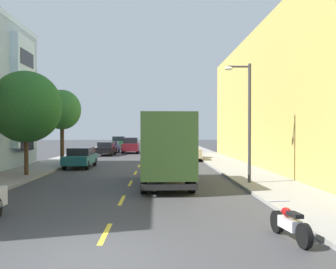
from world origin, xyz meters
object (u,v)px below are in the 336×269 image
at_px(parked_suv_forest, 119,143).
at_px(moving_burgundy_sedan, 131,145).
at_px(street_tree_second, 26,107).
at_px(street_lamp, 246,113).
at_px(parked_motorcycle, 290,224).
at_px(parked_wagon_orange, 179,146).
at_px(parked_sedan_navy, 111,147).
at_px(parked_wagon_red, 176,144).
at_px(street_tree_third, 62,110).
at_px(parked_wagon_teal, 81,157).
at_px(delivery_box_truck, 165,146).
at_px(parked_pickup_champagne, 189,151).
at_px(parked_wagon_black, 106,148).
at_px(parked_wagon_silver, 181,148).

distance_m(parked_suv_forest, moving_burgundy_sedan, 10.65).
xyz_separation_m(street_tree_second, street_lamp, (12.33, -3.81, -0.52)).
distance_m(moving_burgundy_sedan, parked_motorcycle, 38.74).
bearing_deg(parked_wagon_orange, parked_sedan_navy, -175.10).
height_order(parked_wagon_red, moving_burgundy_sedan, moving_burgundy_sedan).
relative_size(street_tree_third, parked_motorcycle, 2.93).
bearing_deg(parked_wagon_teal, parked_wagon_orange, 67.36).
height_order(delivery_box_truck, moving_burgundy_sedan, delivery_box_truck).
bearing_deg(street_tree_second, parked_motorcycle, -50.72).
distance_m(parked_pickup_champagne, moving_burgundy_sedan, 12.87).
height_order(parked_pickup_champagne, moving_burgundy_sedan, moving_burgundy_sedan).
relative_size(street_tree_second, parked_wagon_black, 1.31).
xyz_separation_m(street_tree_third, parked_wagon_orange, (10.67, 17.79, -3.68)).
height_order(delivery_box_truck, parked_motorcycle, delivery_box_truck).
bearing_deg(street_lamp, parked_suv_forest, 104.75).
bearing_deg(parked_motorcycle, parked_wagon_silver, 90.92).
relative_size(street_tree_third, parked_suv_forest, 1.25).
height_order(parked_suv_forest, parked_wagon_teal, parked_suv_forest).
xyz_separation_m(parked_suv_forest, parked_wagon_red, (8.49, -1.07, -0.18)).
height_order(parked_wagon_teal, moving_burgundy_sedan, moving_burgundy_sedan).
distance_m(street_tree_third, parked_sedan_navy, 17.58).
height_order(street_tree_second, parked_wagon_silver, street_tree_second).
xyz_separation_m(parked_wagon_silver, parked_motorcycle, (0.55, -34.12, -0.39)).
distance_m(parked_pickup_champagne, parked_wagon_red, 20.54).
height_order(parked_wagon_orange, parked_pickup_champagne, parked_pickup_champagne).
relative_size(parked_pickup_champagne, parked_wagon_red, 1.13).
bearing_deg(street_tree_third, parked_wagon_silver, 47.82).
distance_m(street_lamp, parked_pickup_champagne, 17.41).
xyz_separation_m(delivery_box_truck, parked_sedan_navy, (-6.16, 29.71, -1.25)).
distance_m(street_lamp, parked_wagon_orange, 30.57).
relative_size(parked_wagon_red, parked_motorcycle, 2.30).
xyz_separation_m(parked_suv_forest, parked_pickup_champagne, (8.71, -21.61, -0.16)).
xyz_separation_m(street_tree_second, parked_motorcycle, (11.15, -13.63, -3.79)).
bearing_deg(street_tree_second, parked_pickup_champagne, 50.78).
height_order(parked_suv_forest, moving_burgundy_sedan, same).
height_order(parked_wagon_orange, parked_wagon_teal, same).
bearing_deg(parked_wagon_orange, parked_wagon_silver, -90.66).
bearing_deg(parked_wagon_teal, street_lamp, -43.60).
height_order(parked_sedan_navy, moving_burgundy_sedan, moving_burgundy_sedan).
bearing_deg(moving_burgundy_sedan, parked_wagon_black, -121.20).
bearing_deg(street_tree_second, parked_wagon_red, 72.56).
height_order(parked_suv_forest, parked_wagon_red, parked_suv_forest).
relative_size(street_tree_third, parked_pickup_champagne, 1.12).
xyz_separation_m(parked_wagon_red, moving_burgundy_sedan, (-6.03, -9.30, 0.18)).
relative_size(parked_wagon_teal, parked_wagon_silver, 1.00).
bearing_deg(parked_sedan_navy, street_lamp, -70.88).
height_order(street_lamp, parked_wagon_teal, street_lamp).
bearing_deg(delivery_box_truck, parked_wagon_teal, 121.98).
distance_m(parked_suv_forest, parked_wagon_teal, 28.95).
bearing_deg(parked_wagon_teal, parked_suv_forest, 89.86).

